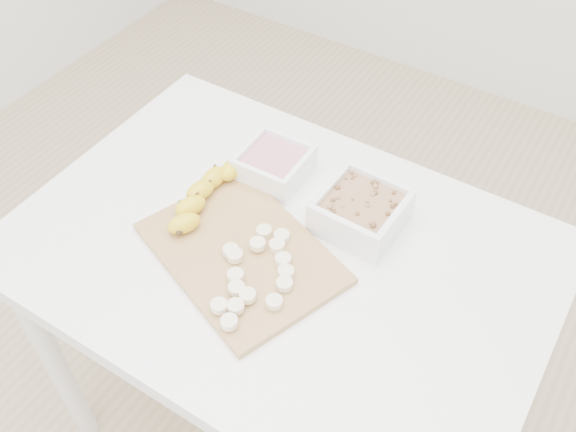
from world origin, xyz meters
The scene contains 7 objects.
ground centered at (0.00, 0.00, 0.00)m, with size 3.50×3.50×0.00m, color #C6AD89.
table centered at (0.00, 0.00, 0.65)m, with size 1.00×0.70×0.75m.
bowl_yogurt centered at (-0.12, 0.16, 0.78)m, with size 0.14×0.14×0.06m.
bowl_granola centered at (0.10, 0.13, 0.79)m, with size 0.16×0.16×0.07m.
cutting_board centered at (-0.05, -0.05, 0.76)m, with size 0.36×0.26×0.01m, color #A97C4C.
banana centered at (-0.18, 0.01, 0.78)m, with size 0.06×0.22×0.04m, color gold, non-canonical shape.
banana_slices centered at (0.01, -0.09, 0.77)m, with size 0.16×0.24×0.02m.
Camera 1 is at (0.43, -0.65, 1.67)m, focal length 40.00 mm.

